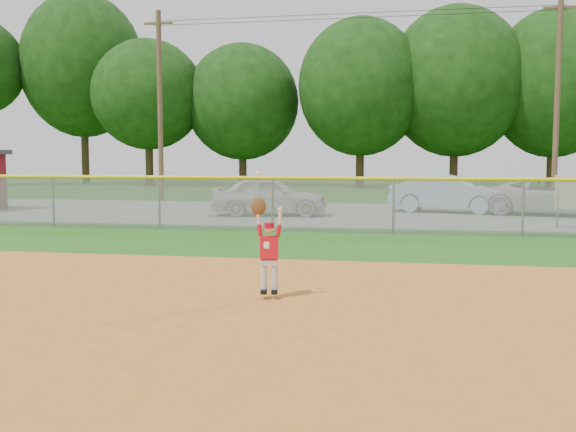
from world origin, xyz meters
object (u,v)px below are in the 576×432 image
object	(u,v)px
car_blue	(449,194)
car_white_b	(552,197)
ballplayer	(268,246)
car_white_a	(270,196)

from	to	relation	value
car_blue	car_white_b	bearing A→B (deg)	-85.03
car_white_b	ballplayer	distance (m)	16.56
car_white_a	ballplayer	xyz separation A→B (m)	(2.75, -13.08, 0.08)
car_white_a	ballplayer	size ratio (longest dim) A/B	2.28
car_white_a	car_white_b	size ratio (longest dim) A/B	0.86
car_white_a	car_blue	size ratio (longest dim) A/B	0.95
ballplayer	car_white_b	bearing A→B (deg)	64.80
ballplayer	car_white_a	bearing A→B (deg)	101.87
car_white_b	ballplayer	bearing A→B (deg)	167.61
car_white_a	car_white_b	world-z (taller)	car_white_a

